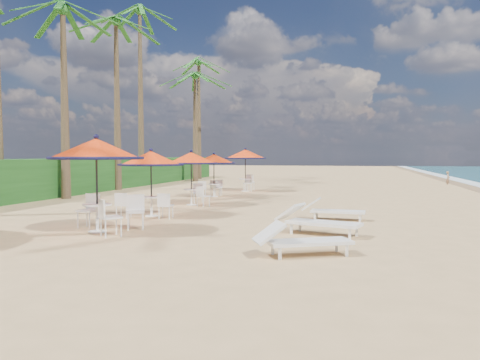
% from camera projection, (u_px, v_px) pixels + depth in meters
% --- Properties ---
extents(ground, '(160.00, 160.00, 0.00)m').
position_uv_depth(ground, '(295.00, 241.00, 10.80)').
color(ground, tan).
rests_on(ground, ground).
extents(scrub_hedge, '(3.00, 40.00, 1.80)m').
position_uv_depth(scrub_hedge, '(67.00, 176.00, 24.67)').
color(scrub_hedge, '#194716').
rests_on(scrub_hedge, ground).
extents(station_0, '(2.41, 2.41, 2.51)m').
position_uv_depth(station_0, '(99.00, 161.00, 11.95)').
color(station_0, black).
rests_on(station_0, ground).
extents(station_1, '(2.12, 2.12, 2.21)m').
position_uv_depth(station_1, '(150.00, 164.00, 15.01)').
color(station_1, black).
rests_on(station_1, ground).
extents(station_2, '(2.11, 2.22, 2.20)m').
position_uv_depth(station_2, '(192.00, 163.00, 18.53)').
color(station_2, black).
rests_on(station_2, ground).
extents(station_3, '(2.04, 2.04, 2.13)m').
position_uv_depth(station_3, '(214.00, 164.00, 22.28)').
color(station_3, black).
rests_on(station_3, ground).
extents(station_4, '(2.30, 2.43, 2.40)m').
position_uv_depth(station_4, '(246.00, 158.00, 25.71)').
color(station_4, black).
rests_on(station_4, ground).
extents(lounger_near, '(1.99, 1.39, 0.69)m').
position_uv_depth(lounger_near, '(300.00, 240.00, 9.14)').
color(lounger_near, white).
rests_on(lounger_near, ground).
extents(lounger_mid, '(2.22, 1.25, 0.76)m').
position_uv_depth(lounger_mid, '(315.00, 220.00, 11.65)').
color(lounger_mid, white).
rests_on(lounger_mid, ground).
extents(lounger_far, '(1.91, 0.69, 0.68)m').
position_uv_depth(lounger_far, '(331.00, 210.00, 14.29)').
color(lounger_far, white).
rests_on(lounger_far, ground).
extents(palm_3, '(5.00, 5.00, 8.80)m').
position_uv_depth(palm_3, '(63.00, 20.00, 20.96)').
color(palm_3, brown).
rests_on(palm_3, ground).
extents(palm_4, '(5.00, 5.00, 9.82)m').
position_uv_depth(palm_4, '(116.00, 31.00, 26.36)').
color(palm_4, brown).
rests_on(palm_4, ground).
extents(palm_5, '(5.00, 5.00, 11.84)m').
position_uv_depth(palm_5, '(140.00, 22.00, 31.08)').
color(palm_5, brown).
rests_on(palm_5, ground).
extents(palm_6, '(5.00, 5.00, 8.30)m').
position_uv_depth(palm_6, '(195.00, 82.00, 35.53)').
color(palm_6, brown).
rests_on(palm_6, ground).
extents(palm_7, '(5.00, 5.00, 10.01)m').
position_uv_depth(palm_7, '(199.00, 70.00, 39.08)').
color(palm_7, brown).
rests_on(palm_7, ground).
extents(person, '(0.35, 0.42, 0.97)m').
position_uv_depth(person, '(448.00, 178.00, 31.07)').
color(person, '#956C4C').
rests_on(person, ground).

